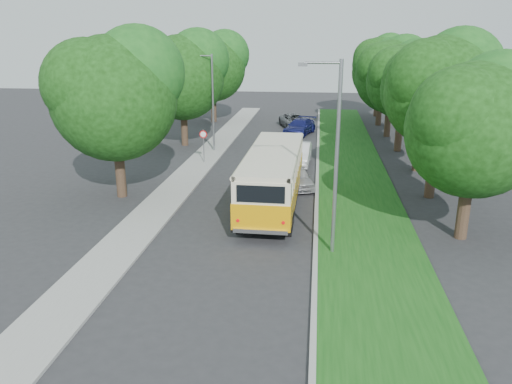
# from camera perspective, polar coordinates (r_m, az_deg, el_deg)

# --- Properties ---
(ground) EXTENTS (120.00, 120.00, 0.00)m
(ground) POSITION_cam_1_polar(r_m,az_deg,el_deg) (24.05, -1.77, -4.09)
(ground) COLOR #2A2A2C
(ground) RESTS_ON ground
(curb) EXTENTS (0.20, 70.00, 0.15)m
(curb) POSITION_cam_1_polar(r_m,az_deg,el_deg) (28.48, 6.96, -0.57)
(curb) COLOR gray
(curb) RESTS_ON ground
(grass_verge) EXTENTS (4.50, 70.00, 0.13)m
(grass_verge) POSITION_cam_1_polar(r_m,az_deg,el_deg) (28.59, 11.67, -0.76)
(grass_verge) COLOR #154913
(grass_verge) RESTS_ON ground
(sidewalk) EXTENTS (2.20, 70.00, 0.12)m
(sidewalk) POSITION_cam_1_polar(r_m,az_deg,el_deg) (29.66, -9.48, 0.03)
(sidewalk) COLOR gray
(sidewalk) RESTS_ON ground
(treeline) EXTENTS (24.27, 41.91, 9.46)m
(treeline) POSITION_cam_1_polar(r_m,az_deg,el_deg) (40.19, 6.76, 13.23)
(treeline) COLOR #332319
(treeline) RESTS_ON ground
(lamppost_near) EXTENTS (1.71, 0.16, 8.00)m
(lamppost_near) POSITION_cam_1_polar(r_m,az_deg,el_deg) (20.11, 8.97, 4.41)
(lamppost_near) COLOR gray
(lamppost_near) RESTS_ON ground
(lamppost_far) EXTENTS (1.71, 0.16, 7.50)m
(lamppost_far) POSITION_cam_1_polar(r_m,az_deg,el_deg) (39.25, -5.10, 10.52)
(lamppost_far) COLOR gray
(lamppost_far) RESTS_ON ground
(warning_sign) EXTENTS (0.56, 0.10, 2.50)m
(warning_sign) POSITION_cam_1_polar(r_m,az_deg,el_deg) (35.71, -6.03, 5.89)
(warning_sign) COLOR gray
(warning_sign) RESTS_ON ground
(vintage_bus) EXTENTS (2.86, 10.62, 3.15)m
(vintage_bus) POSITION_cam_1_polar(r_m,az_deg,el_deg) (26.47, 1.95, 1.54)
(vintage_bus) COLOR #E79C07
(vintage_bus) RESTS_ON ground
(car_silver) EXTENTS (2.58, 4.05, 1.28)m
(car_silver) POSITION_cam_1_polar(r_m,az_deg,el_deg) (30.26, 4.67, 1.72)
(car_silver) COLOR #A1A1A5
(car_silver) RESTS_ON ground
(car_white) EXTENTS (1.77, 4.63, 1.51)m
(car_white) POSITION_cam_1_polar(r_m,az_deg,el_deg) (35.75, 4.88, 4.36)
(car_white) COLOR white
(car_white) RESTS_ON ground
(car_blue) EXTENTS (3.26, 5.27, 1.42)m
(car_blue) POSITION_cam_1_polar(r_m,az_deg,el_deg) (46.74, 5.03, 7.42)
(car_blue) COLOR navy
(car_blue) RESTS_ON ground
(car_grey) EXTENTS (3.64, 5.38, 1.37)m
(car_grey) POSITION_cam_1_polar(r_m,az_deg,el_deg) (50.14, 4.43, 8.09)
(car_grey) COLOR #5B5D62
(car_grey) RESTS_ON ground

